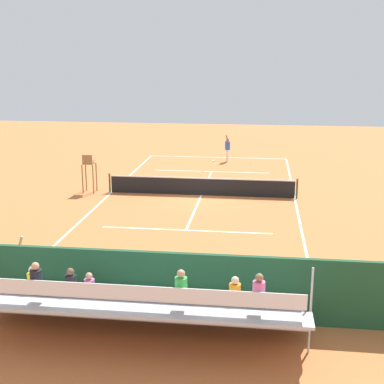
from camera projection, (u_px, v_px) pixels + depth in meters
ground_plane at (201, 195)px, 29.48m from camera, size 60.00×60.00×0.00m
court_line_markings at (201, 195)px, 29.52m from camera, size 10.10×22.20×0.01m
tennis_net at (201, 186)px, 29.36m from camera, size 10.30×0.10×1.07m
backdrop_wall at (149, 284)px, 15.79m from camera, size 18.00×0.16×2.00m
bleacher_stand at (137, 307)px, 14.47m from camera, size 9.06×2.40×2.48m
umpire_chair at (89, 169)px, 29.74m from camera, size 0.67×0.67×2.14m
courtside_bench at (252, 293)px, 16.23m from camera, size 1.80×0.40×0.93m
equipment_bag at (191, 303)px, 16.42m from camera, size 0.90×0.36×0.36m
tennis_player at (227, 147)px, 38.28m from camera, size 0.38×0.54×1.93m
tennis_racket at (213, 160)px, 38.86m from camera, size 0.37×0.59×0.03m
tennis_ball_near at (203, 171)px, 35.17m from camera, size 0.07×0.07×0.07m
tennis_ball_far at (250, 164)px, 37.51m from camera, size 0.07×0.07×0.07m
line_judge at (20, 266)px, 17.07m from camera, size 0.45×0.56×1.93m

